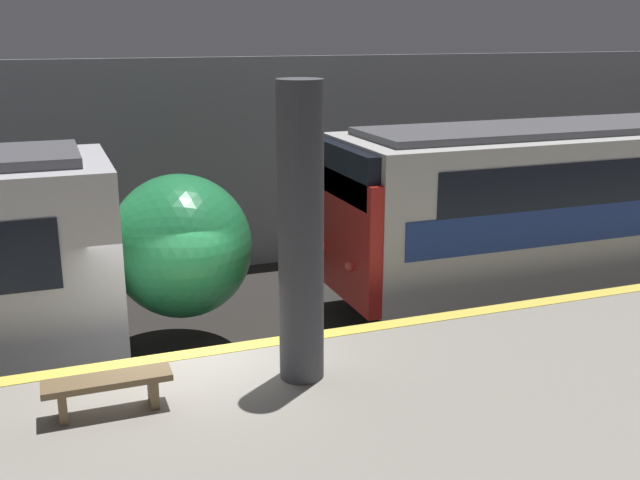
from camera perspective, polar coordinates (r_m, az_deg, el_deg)
ground_plane at (r=11.47m, az=-9.57°, el=-13.30°), size 120.00×120.00×0.00m
platform at (r=9.11m, az=-6.56°, el=-17.46°), size 40.00×4.92×1.11m
station_rear_barrier at (r=17.21m, az=-14.51°, el=5.03°), size 50.00×0.15×4.92m
support_pillar_near at (r=9.38m, az=-1.47°, el=0.35°), size 0.58×0.58×3.86m
platform_bench at (r=9.40m, az=-15.87°, el=-10.65°), size 1.50×0.40×0.45m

